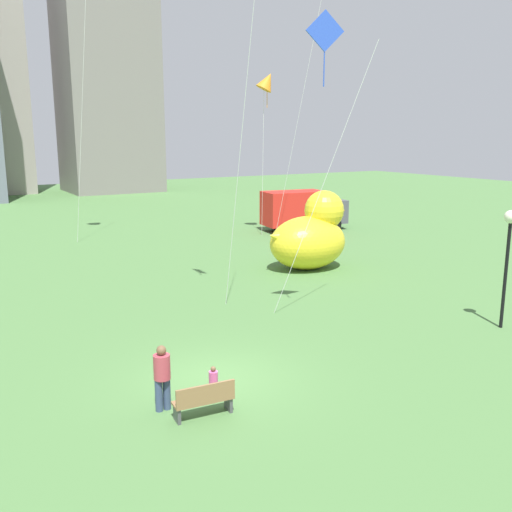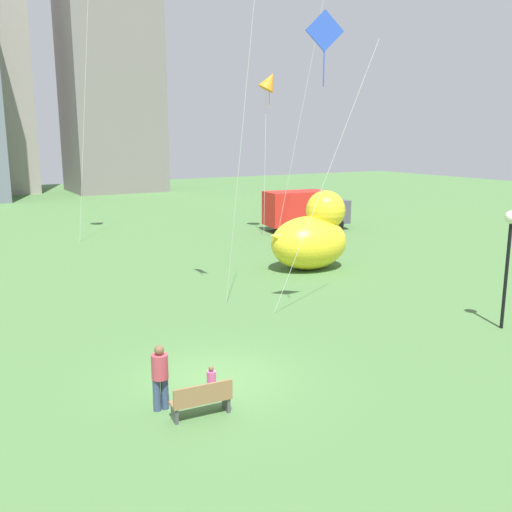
% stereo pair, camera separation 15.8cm
% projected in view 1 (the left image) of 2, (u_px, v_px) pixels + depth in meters
% --- Properties ---
extents(ground_plane, '(140.00, 140.00, 0.00)m').
position_uv_depth(ground_plane, '(217.00, 380.00, 16.00)').
color(ground_plane, '#4B773E').
extents(park_bench, '(1.54, 0.57, 0.90)m').
position_uv_depth(park_bench, '(204.00, 399.00, 13.77)').
color(park_bench, olive).
rests_on(park_bench, ground).
extents(person_adult, '(0.42, 0.42, 1.71)m').
position_uv_depth(person_adult, '(162.00, 375.00, 14.04)').
color(person_adult, '#38476B').
rests_on(person_adult, ground).
extents(person_child, '(0.24, 0.24, 0.96)m').
position_uv_depth(person_child, '(213.00, 382.00, 14.59)').
color(person_child, silver).
rests_on(person_child, ground).
extents(giant_inflatable_duck, '(4.83, 3.10, 4.00)m').
position_uv_depth(giant_inflatable_duck, '(311.00, 236.00, 29.02)').
color(giant_inflatable_duck, yellow).
rests_on(giant_inflatable_duck, ground).
extents(lamppost, '(0.47, 0.47, 4.24)m').
position_uv_depth(lamppost, '(509.00, 238.00, 19.65)').
color(lamppost, black).
rests_on(lamppost, ground).
extents(box_truck, '(6.32, 3.08, 2.85)m').
position_uv_depth(box_truck, '(302.00, 210.00, 40.88)').
color(box_truck, red).
rests_on(box_truck, ground).
extents(kite_orange, '(1.78, 1.58, 10.98)m').
position_uv_depth(kite_orange, '(267.00, 81.00, 37.25)').
color(kite_orange, silver).
rests_on(kite_orange, ground).
extents(kite_blue, '(3.13, 2.75, 10.64)m').
position_uv_depth(kite_blue, '(325.00, 46.00, 18.13)').
color(kite_blue, silver).
rests_on(kite_blue, ground).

